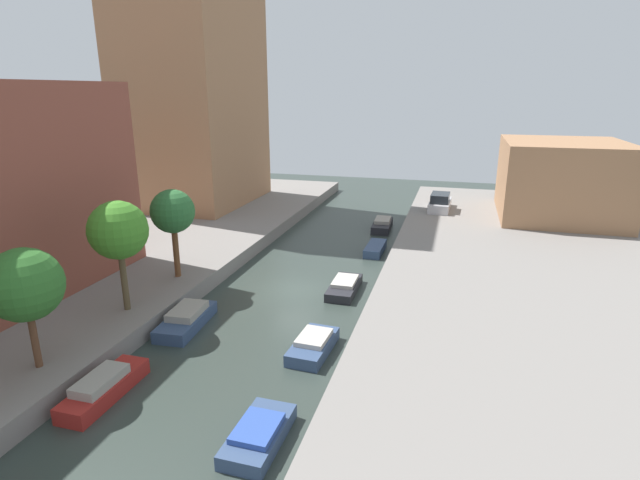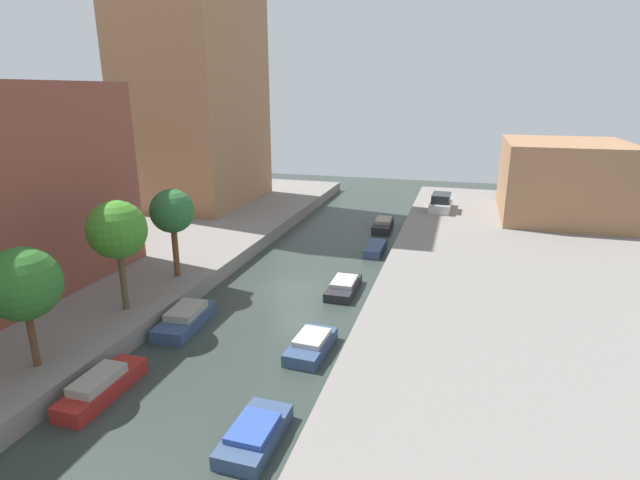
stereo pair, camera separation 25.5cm
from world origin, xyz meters
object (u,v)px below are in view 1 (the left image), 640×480
at_px(low_block_right, 561,179).
at_px(street_tree_1, 25,285).
at_px(street_tree_3, 173,212).
at_px(moored_boat_left_1, 104,387).
at_px(moored_boat_right_1, 259,434).
at_px(parked_car, 440,203).
at_px(street_tree_2, 118,231).
at_px(moored_boat_right_2, 313,345).
at_px(moored_boat_right_3, 344,286).
at_px(moored_boat_right_4, 375,249).
at_px(moored_boat_right_5, 382,225).
at_px(apartment_tower_far, 192,64).
at_px(moored_boat_left_2, 187,319).

bearing_deg(low_block_right, street_tree_1, -126.57).
bearing_deg(street_tree_3, low_block_right, 42.42).
bearing_deg(moored_boat_left_1, low_block_right, 56.78).
height_order(low_block_right, moored_boat_right_1, low_block_right).
height_order(parked_car, moored_boat_right_1, parked_car).
distance_m(low_block_right, moored_boat_left_1, 40.14).
relative_size(street_tree_2, moored_boat_left_1, 1.37).
xyz_separation_m(moored_boat_right_2, moored_boat_right_3, (-0.24, 7.62, -0.03)).
bearing_deg(parked_car, street_tree_2, -118.10).
xyz_separation_m(moored_boat_right_1, moored_boat_right_4, (0.37, 22.38, -0.02)).
bearing_deg(moored_boat_left_1, street_tree_1, -178.11).
bearing_deg(street_tree_2, moored_boat_right_4, 56.65).
xyz_separation_m(parked_car, moored_boat_right_5, (-4.71, -4.86, -1.25)).
distance_m(street_tree_1, street_tree_3, 10.81).
height_order(low_block_right, moored_boat_right_2, low_block_right).
bearing_deg(moored_boat_right_1, moored_boat_left_1, 173.26).
distance_m(apartment_tower_far, moored_boat_right_3, 29.08).
bearing_deg(parked_car, moored_boat_right_2, -99.40).
relative_size(moored_boat_left_1, moored_boat_right_5, 0.99).
bearing_deg(parked_car, apartment_tower_far, -173.52).
xyz_separation_m(street_tree_1, moored_boat_right_5, (9.90, 28.34, -4.18)).
distance_m(parked_car, moored_boat_right_1, 34.28).
distance_m(moored_boat_right_1, moored_boat_right_3, 14.25).
bearing_deg(low_block_right, moored_boat_right_4, -140.61).
xyz_separation_m(low_block_right, moored_boat_left_2, (-21.93, -26.90, -3.92)).
distance_m(apartment_tower_far, moored_boat_right_1, 39.24).
relative_size(apartment_tower_far, moored_boat_right_2, 7.47).
xyz_separation_m(apartment_tower_far, street_tree_3, (9.13, -19.72, -9.31)).
distance_m(moored_boat_right_3, moored_boat_right_5, 14.83).
bearing_deg(moored_boat_right_1, moored_boat_right_5, 90.27).
height_order(low_block_right, street_tree_1, low_block_right).
height_order(parked_car, moored_boat_right_2, parked_car).
distance_m(street_tree_2, moored_boat_right_4, 19.56).
bearing_deg(street_tree_2, moored_boat_right_5, 66.25).
bearing_deg(street_tree_3, moored_boat_right_3, 15.41).
distance_m(apartment_tower_far, moored_boat_right_4, 25.63).
height_order(parked_car, moored_boat_left_1, parked_car).
xyz_separation_m(moored_boat_left_2, moored_boat_right_1, (7.10, -7.36, -0.09)).
bearing_deg(moored_boat_left_2, moored_boat_right_3, 44.88).
bearing_deg(moored_boat_right_3, apartment_tower_far, 138.16).
distance_m(parked_car, moored_boat_left_2, 29.07).
height_order(low_block_right, moored_boat_right_4, low_block_right).
distance_m(moored_boat_right_4, moored_boat_right_5, 6.72).
bearing_deg(moored_boat_right_5, street_tree_3, -119.44).
bearing_deg(apartment_tower_far, street_tree_3, -65.15).
xyz_separation_m(moored_boat_left_1, moored_boat_right_5, (6.92, 28.25, -0.03)).
xyz_separation_m(street_tree_1, street_tree_3, (0.00, 10.80, 0.43)).
bearing_deg(moored_boat_left_1, moored_boat_right_4, 70.98).
bearing_deg(moored_boat_right_5, moored_boat_right_3, -90.19).
xyz_separation_m(street_tree_1, moored_boat_right_3, (9.86, 13.51, -4.28)).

